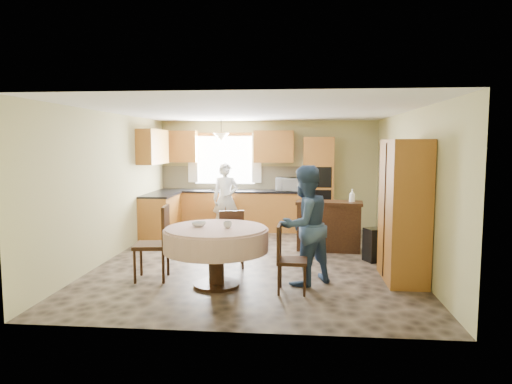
{
  "coord_description": "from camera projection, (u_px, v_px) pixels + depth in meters",
  "views": [
    {
      "loc": [
        0.7,
        -7.56,
        1.97
      ],
      "look_at": [
        -0.02,
        0.3,
        1.14
      ],
      "focal_mm": 32.0,
      "sensor_mm": 36.0,
      "label": 1
    }
  ],
  "objects": [
    {
      "name": "floor",
      "position": [
        256.0,
        260.0,
        7.76
      ],
      "size": [
        5.0,
        6.0,
        0.01
      ],
      "primitive_type": "cube",
      "color": "brown",
      "rests_on": "ground"
    },
    {
      "name": "ceiling",
      "position": [
        256.0,
        112.0,
        7.5
      ],
      "size": [
        5.0,
        6.0,
        0.01
      ],
      "primitive_type": "cube",
      "color": "white",
      "rests_on": "wall_back"
    },
    {
      "name": "wall_back",
      "position": [
        268.0,
        175.0,
        10.6
      ],
      "size": [
        5.0,
        0.02,
        2.5
      ],
      "primitive_type": "cube",
      "color": "tan",
      "rests_on": "floor"
    },
    {
      "name": "wall_front",
      "position": [
        228.0,
        214.0,
        4.65
      ],
      "size": [
        5.0,
        0.02,
        2.5
      ],
      "primitive_type": "cube",
      "color": "tan",
      "rests_on": "floor"
    },
    {
      "name": "wall_left",
      "position": [
        111.0,
        186.0,
        7.85
      ],
      "size": [
        0.02,
        6.0,
        2.5
      ],
      "primitive_type": "cube",
      "color": "tan",
      "rests_on": "floor"
    },
    {
      "name": "wall_right",
      "position": [
        409.0,
        188.0,
        7.4
      ],
      "size": [
        0.02,
        6.0,
        2.5
      ],
      "primitive_type": "cube",
      "color": "tan",
      "rests_on": "floor"
    },
    {
      "name": "window",
      "position": [
        225.0,
        160.0,
        10.63
      ],
      "size": [
        1.4,
        0.03,
        1.1
      ],
      "primitive_type": "cube",
      "color": "white",
      "rests_on": "wall_back"
    },
    {
      "name": "curtain_left",
      "position": [
        193.0,
        158.0,
        10.65
      ],
      "size": [
        0.22,
        0.02,
        1.15
      ],
      "primitive_type": "cube",
      "color": "white",
      "rests_on": "wall_back"
    },
    {
      "name": "curtain_right",
      "position": [
        257.0,
        158.0,
        10.51
      ],
      "size": [
        0.22,
        0.02,
        1.15
      ],
      "primitive_type": "cube",
      "color": "white",
      "rests_on": "wall_back"
    },
    {
      "name": "base_cab_back",
      "position": [
        230.0,
        211.0,
        10.46
      ],
      "size": [
        3.3,
        0.6,
        0.88
      ],
      "primitive_type": "cube",
      "color": "#C77A35",
      "rests_on": "floor"
    },
    {
      "name": "counter_back",
      "position": [
        230.0,
        191.0,
        10.41
      ],
      "size": [
        3.3,
        0.64,
        0.04
      ],
      "primitive_type": "cube",
      "color": "black",
      "rests_on": "base_cab_back"
    },
    {
      "name": "base_cab_left",
      "position": [
        161.0,
        216.0,
        9.69
      ],
      "size": [
        0.6,
        1.2,
        0.88
      ],
      "primitive_type": "cube",
      "color": "#C77A35",
      "rests_on": "floor"
    },
    {
      "name": "counter_left",
      "position": [
        160.0,
        195.0,
        9.65
      ],
      "size": [
        0.64,
        1.2,
        0.04
      ],
      "primitive_type": "cube",
      "color": "black",
      "rests_on": "base_cab_left"
    },
    {
      "name": "backsplash",
      "position": [
        231.0,
        178.0,
        10.67
      ],
      "size": [
        3.3,
        0.02,
        0.55
      ],
      "primitive_type": "cube",
      "color": "tan",
      "rests_on": "wall_back"
    },
    {
      "name": "wall_cab_left",
      "position": [
        179.0,
        147.0,
        10.55
      ],
      "size": [
        0.85,
        0.33,
        0.72
      ],
      "primitive_type": "cube",
      "color": "#C08630",
      "rests_on": "wall_back"
    },
    {
      "name": "wall_cab_right",
      "position": [
        274.0,
        147.0,
        10.35
      ],
      "size": [
        0.9,
        0.33,
        0.72
      ],
      "primitive_type": "cube",
      "color": "#C08630",
      "rests_on": "wall_back"
    },
    {
      "name": "wall_cab_side",
      "position": [
        153.0,
        147.0,
        9.55
      ],
      "size": [
        0.33,
        1.2,
        0.72
      ],
      "primitive_type": "cube",
      "color": "#C08630",
      "rests_on": "wall_left"
    },
    {
      "name": "oven_tower",
      "position": [
        318.0,
        185.0,
        10.2
      ],
      "size": [
        0.66,
        0.62,
        2.12
      ],
      "primitive_type": "cube",
      "color": "#C77A35",
      "rests_on": "floor"
    },
    {
      "name": "oven_upper",
      "position": [
        319.0,
        177.0,
        9.87
      ],
      "size": [
        0.56,
        0.01,
        0.45
      ],
      "primitive_type": "cube",
      "color": "black",
      "rests_on": "oven_tower"
    },
    {
      "name": "oven_lower",
      "position": [
        318.0,
        200.0,
        9.92
      ],
      "size": [
        0.56,
        0.01,
        0.45
      ],
      "primitive_type": "cube",
      "color": "black",
      "rests_on": "oven_tower"
    },
    {
      "name": "pendant",
      "position": [
        221.0,
        137.0,
        10.1
      ],
      "size": [
        0.36,
        0.36,
        0.18
      ],
      "primitive_type": "cone",
      "rotation": [
        3.14,
        0.0,
        0.0
      ],
      "color": "beige",
      "rests_on": "ceiling"
    },
    {
      "name": "sideboard",
      "position": [
        329.0,
        227.0,
        8.44
      ],
      "size": [
        1.25,
        0.62,
        0.86
      ],
      "primitive_type": "cube",
      "rotation": [
        0.0,
        0.0,
        -0.11
      ],
      "color": "#3A220F",
      "rests_on": "floor"
    },
    {
      "name": "space_heater",
      "position": [
        377.0,
        245.0,
        7.68
      ],
      "size": [
        0.49,
        0.43,
        0.56
      ],
      "primitive_type": "cube",
      "rotation": [
        0.0,
        0.0,
        0.43
      ],
      "color": "black",
      "rests_on": "floor"
    },
    {
      "name": "cupboard",
      "position": [
        404.0,
        211.0,
        6.52
      ],
      "size": [
        0.53,
        1.06,
        2.03
      ],
      "primitive_type": "cube",
      "color": "#C77A35",
      "rests_on": "floor"
    },
    {
      "name": "dining_table",
      "position": [
        216.0,
        240.0,
        6.28
      ],
      "size": [
        1.45,
        1.45,
        0.83
      ],
      "color": "#3A220F",
      "rests_on": "floor"
    },
    {
      "name": "chair_left",
      "position": [
        157.0,
        239.0,
        6.6
      ],
      "size": [
        0.52,
        0.52,
        1.08
      ],
      "rotation": [
        0.0,
        0.0,
        -1.45
      ],
      "color": "#3A220F",
      "rests_on": "floor"
    },
    {
      "name": "chair_back",
      "position": [
        231.0,
        236.0,
        7.22
      ],
      "size": [
        0.47,
        0.47,
        0.94
      ],
      "rotation": [
        0.0,
        0.0,
        3.32
      ],
      "color": "#3A220F",
      "rests_on": "floor"
    },
    {
      "name": "chair_right",
      "position": [
        287.0,
        255.0,
        6.05
      ],
      "size": [
        0.41,
        0.41,
        0.9
      ],
      "rotation": [
        0.0,
        0.0,
        1.53
      ],
      "color": "#3A220F",
      "rests_on": "floor"
    },
    {
      "name": "framed_picture",
      "position": [
        394.0,
        154.0,
        8.38
      ],
      "size": [
        0.06,
        0.62,
        0.51
      ],
      "color": "gold",
      "rests_on": "wall_right"
    },
    {
      "name": "microwave",
      "position": [
        287.0,
        184.0,
        10.23
      ],
      "size": [
        0.54,
        0.37,
        0.29
      ],
      "primitive_type": "imported",
      "rotation": [
        0.0,
        0.0,
        0.01
      ],
      "color": "silver",
      "rests_on": "counter_back"
    },
    {
      "name": "person_sink",
      "position": [
        226.0,
        199.0,
        9.94
      ],
      "size": [
        0.62,
        0.46,
        1.56
      ],
      "primitive_type": "imported",
      "rotation": [
        0.0,
        0.0,
        0.17
      ],
      "color": "silver",
      "rests_on": "floor"
    },
    {
      "name": "person_dining",
      "position": [
        304.0,
        225.0,
        6.36
      ],
      "size": [
        1.03,
        1.01,
        1.67
      ],
      "primitive_type": "imported",
      "rotation": [
        0.0,
        0.0,
        3.85
      ],
      "color": "#324A6D",
      "rests_on": "floor"
    },
    {
      "name": "bowl_sideboard",
      "position": [
        320.0,
        203.0,
        8.41
      ],
      "size": [
        0.29,
        0.29,
        0.06
      ],
      "primitive_type": "imported",
      "rotation": [
        0.0,
        0.0,
        0.3
      ],
      "color": "#B2B2B2",
      "rests_on": "sideboard"
    },
    {
      "name": "bottle_sideboard",
      "position": [
        352.0,
        197.0,
        8.35
      ],
      "size": [
        0.12,
        0.12,
        0.29
      ],
      "primitive_type": "imported",
      "rotation": [
        0.0,
        0.0,
        0.07
      ],
      "color": "silver",
      "rests_on": "sideboard"
    },
    {
      "name": "cup_table",
      "position": [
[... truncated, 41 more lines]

